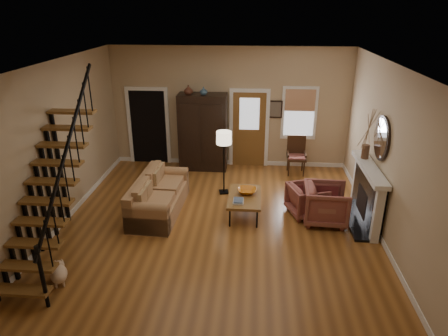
# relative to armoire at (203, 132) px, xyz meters

# --- Properties ---
(room) EXTENTS (7.00, 7.33, 3.30)m
(room) POSITION_rel_armoire_xyz_m (0.29, -1.39, 0.46)
(room) COLOR #955A26
(room) RESTS_ON ground
(staircase) EXTENTS (0.94, 2.80, 3.20)m
(staircase) POSITION_rel_armoire_xyz_m (-2.08, -4.45, 0.55)
(staircase) COLOR brown
(staircase) RESTS_ON ground
(fireplace) EXTENTS (0.33, 1.95, 2.30)m
(fireplace) POSITION_rel_armoire_xyz_m (3.83, -2.65, -0.31)
(fireplace) COLOR black
(fireplace) RESTS_ON ground
(armoire) EXTENTS (1.30, 0.60, 2.10)m
(armoire) POSITION_rel_armoire_xyz_m (0.00, 0.00, 0.00)
(armoire) COLOR black
(armoire) RESTS_ON ground
(vase_a) EXTENTS (0.24, 0.24, 0.25)m
(vase_a) POSITION_rel_armoire_xyz_m (-0.35, -0.10, 1.17)
(vase_a) COLOR #4C2619
(vase_a) RESTS_ON armoire
(vase_b) EXTENTS (0.20, 0.20, 0.21)m
(vase_b) POSITION_rel_armoire_xyz_m (0.05, -0.10, 1.16)
(vase_b) COLOR #334C60
(vase_b) RESTS_ON armoire
(sofa) EXTENTS (0.99, 2.14, 0.79)m
(sofa) POSITION_rel_armoire_xyz_m (-0.65, -2.62, -0.66)
(sofa) COLOR #A27449
(sofa) RESTS_ON ground
(coffee_table) EXTENTS (0.71, 1.21, 0.46)m
(coffee_table) POSITION_rel_armoire_xyz_m (1.24, -2.63, -0.82)
(coffee_table) COLOR brown
(coffee_table) RESTS_ON ground
(bowl) EXTENTS (0.41, 0.41, 0.10)m
(bowl) POSITION_rel_armoire_xyz_m (1.29, -2.48, -0.54)
(bowl) COLOR #CB6C17
(bowl) RESTS_ON coffee_table
(books) EXTENTS (0.22, 0.30, 0.06)m
(books) POSITION_rel_armoire_xyz_m (1.12, -2.93, -0.56)
(books) COLOR beige
(books) RESTS_ON coffee_table
(armchair_left) EXTENTS (0.95, 0.92, 0.82)m
(armchair_left) POSITION_rel_armoire_xyz_m (2.95, -2.78, -0.64)
(armchair_left) COLOR maroon
(armchair_left) RESTS_ON ground
(armchair_right) EXTENTS (0.96, 0.95, 0.69)m
(armchair_right) POSITION_rel_armoire_xyz_m (2.60, -2.48, -0.70)
(armchair_right) COLOR maroon
(armchair_right) RESTS_ON ground
(floor_lamp) EXTENTS (0.42, 0.42, 1.57)m
(floor_lamp) POSITION_rel_armoire_xyz_m (0.70, -1.56, -0.27)
(floor_lamp) COLOR black
(floor_lamp) RESTS_ON ground
(side_chair) EXTENTS (0.54, 0.54, 1.02)m
(side_chair) POSITION_rel_armoire_xyz_m (2.55, -0.20, -0.54)
(side_chair) COLOR #3B2313
(side_chair) RESTS_ON ground
(dog) EXTENTS (0.43, 0.52, 0.33)m
(dog) POSITION_rel_armoire_xyz_m (-1.73, -5.21, -0.89)
(dog) COLOR beige
(dog) RESTS_ON ground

